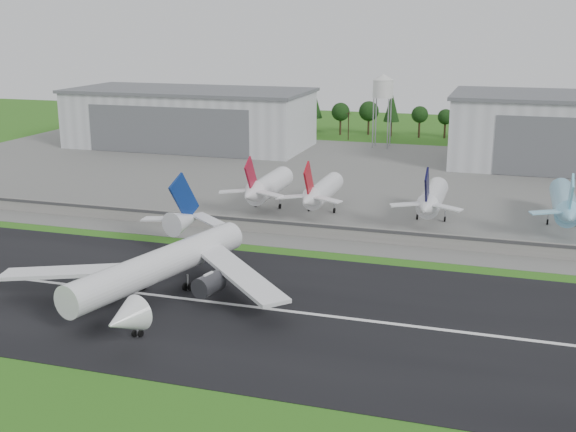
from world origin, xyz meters
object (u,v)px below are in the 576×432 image
(parked_jet_skyblue, at_px, (565,203))
(parked_jet_red_a, at_px, (266,187))
(parked_jet_red_b, at_px, (320,192))
(parked_jet_navy, at_px, (431,199))
(main_airliner, at_px, (160,272))

(parked_jet_skyblue, bearing_deg, parked_jet_red_a, -176.25)
(parked_jet_red_b, height_order, parked_jet_navy, parked_jet_navy)
(parked_jet_red_b, height_order, parked_jet_skyblue, parked_jet_skyblue)
(parked_jet_red_b, relative_size, parked_jet_skyblue, 0.84)
(parked_jet_skyblue, bearing_deg, main_airliner, -135.69)
(main_airliner, relative_size, parked_jet_skyblue, 1.57)
(parked_jet_red_a, distance_m, parked_jet_navy, 44.18)
(parked_jet_navy, xyz_separation_m, parked_jet_skyblue, (31.90, 5.01, 0.03))
(parked_jet_red_a, height_order, parked_jet_navy, parked_jet_red_a)
(parked_jet_red_a, distance_m, parked_jet_skyblue, 76.25)
(parked_jet_red_b, xyz_separation_m, parked_jet_skyblue, (60.85, 5.05, 0.21))
(parked_jet_red_a, bearing_deg, parked_jet_navy, -0.03)
(main_airliner, distance_m, parked_jet_navy, 78.99)
(parked_jet_red_b, distance_m, parked_jet_skyblue, 61.06)
(main_airliner, distance_m, parked_jet_red_a, 67.06)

